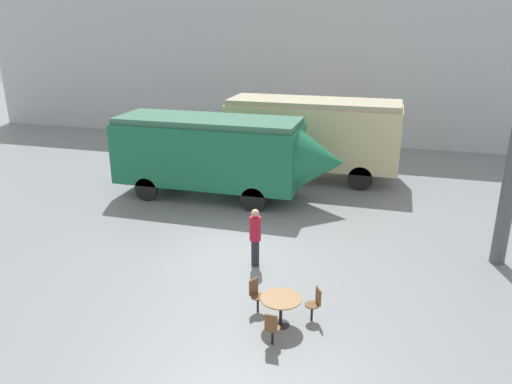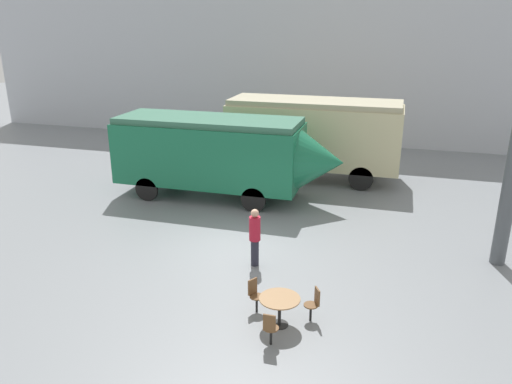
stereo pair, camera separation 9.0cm
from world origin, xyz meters
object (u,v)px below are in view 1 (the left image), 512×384
object	(u,v)px
streamlined_locomotive	(224,152)
visitor_person	(255,235)
cafe_chair_0	(272,327)
passenger_coach_vintage	(313,133)
cafe_table_near	(281,303)

from	to	relation	value
streamlined_locomotive	visitor_person	distance (m)	6.31
streamlined_locomotive	cafe_chair_0	xyz separation A→B (m)	(4.33, -9.23, -1.43)
passenger_coach_vintage	streamlined_locomotive	distance (m)	4.77
streamlined_locomotive	visitor_person	size ratio (longest dim) A/B	5.12
cafe_chair_0	visitor_person	xyz separation A→B (m)	(-1.44, 3.71, 0.48)
passenger_coach_vintage	cafe_table_near	bearing A→B (deg)	-83.74
cafe_chair_0	visitor_person	bearing A→B (deg)	21.67
passenger_coach_vintage	streamlined_locomotive	size ratio (longest dim) A/B	0.84
passenger_coach_vintage	cafe_table_near	world-z (taller)	passenger_coach_vintage
cafe_table_near	visitor_person	world-z (taller)	visitor_person
streamlined_locomotive	visitor_person	xyz separation A→B (m)	(2.90, -5.52, -0.95)
cafe_chair_0	visitor_person	size ratio (longest dim) A/B	0.48
cafe_table_near	visitor_person	bearing A→B (deg)	117.01
streamlined_locomotive	cafe_table_near	world-z (taller)	streamlined_locomotive
passenger_coach_vintage	cafe_chair_0	xyz separation A→B (m)	(1.31, -12.91, -1.63)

